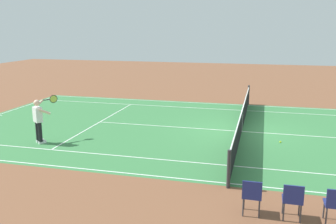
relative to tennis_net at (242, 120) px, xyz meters
name	(u,v)px	position (x,y,z in m)	size (l,w,h in m)	color
ground_plane	(242,131)	(0.00, 0.00, -0.49)	(60.00, 60.00, 0.00)	brown
court_slab	(242,131)	(0.00, 0.00, -0.49)	(24.20, 11.40, 0.00)	#387A42
court_line_markings	(242,131)	(0.00, 0.00, -0.49)	(23.85, 11.05, 0.01)	white
tennis_net	(242,120)	(0.00, 0.00, 0.00)	(0.10, 11.70, 1.08)	#2D2D33
tennis_player_near	(39,119)	(7.24, 3.47, 0.44)	(0.75, 1.17, 1.70)	black
tennis_ball	(280,142)	(-1.52, 1.22, -0.46)	(0.07, 0.07, 0.07)	#CCE01E
spectator_chair_1	(336,203)	(-2.44, 7.18, 0.03)	(0.44, 0.44, 0.88)	#38383D
spectator_chair_2	(293,199)	(-1.55, 7.18, 0.03)	(0.44, 0.44, 0.88)	#38383D
spectator_chair_3	(252,194)	(-0.66, 7.18, 0.03)	(0.44, 0.44, 0.88)	#38383D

